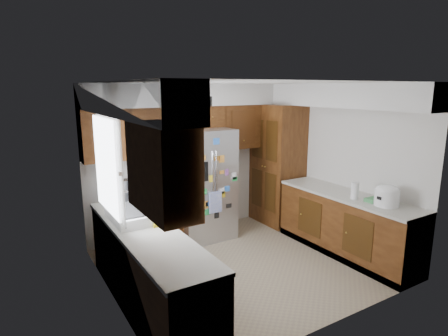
{
  "coord_description": "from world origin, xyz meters",
  "views": [
    {
      "loc": [
        -2.77,
        -4.01,
        2.44
      ],
      "look_at": [
        -0.12,
        0.35,
        1.34
      ],
      "focal_mm": 30.0,
      "sensor_mm": 36.0,
      "label": 1
    }
  ],
  "objects": [
    {
      "name": "rice_cooker",
      "position": [
        1.5,
        -1.1,
        1.06
      ],
      "size": [
        0.32,
        0.31,
        0.28
      ],
      "color": "white",
      "rests_on": "right_counter_run"
    },
    {
      "name": "paper_towel",
      "position": [
        1.38,
        -0.68,
        1.04
      ],
      "size": [
        0.1,
        0.1,
        0.24
      ],
      "primitive_type": "cylinder",
      "color": "white",
      "rests_on": "right_counter_run"
    },
    {
      "name": "room_shell",
      "position": [
        -0.11,
        0.36,
        1.82
      ],
      "size": [
        3.64,
        3.24,
        2.52
      ],
      "color": "silver",
      "rests_on": "ground"
    },
    {
      "name": "fridge",
      "position": [
        -0.0,
        1.2,
        0.9
      ],
      "size": [
        0.9,
        0.79,
        1.8
      ],
      "color": "#ABABB1",
      "rests_on": "ground"
    },
    {
      "name": "left_counter_clutter",
      "position": [
        -1.46,
        0.82,
        1.05
      ],
      "size": [
        0.34,
        0.86,
        0.38
      ],
      "color": "black",
      "rests_on": "left_counter_run"
    },
    {
      "name": "pantry",
      "position": [
        1.5,
        1.15,
        1.07
      ],
      "size": [
        0.6,
        0.9,
        2.15
      ],
      "primitive_type": "cube",
      "color": "#3B1D0B",
      "rests_on": "ground"
    },
    {
      "name": "left_counter_run",
      "position": [
        -1.36,
        0.03,
        0.43
      ],
      "size": [
        1.36,
        3.2,
        0.92
      ],
      "color": "#3B1D0B",
      "rests_on": "ground"
    },
    {
      "name": "floor",
      "position": [
        0.0,
        0.0,
        0.0
      ],
      "size": [
        3.6,
        3.6,
        0.0
      ],
      "primitive_type": "plane",
      "color": "gray",
      "rests_on": "ground"
    },
    {
      "name": "sink_assembly",
      "position": [
        -1.5,
        0.1,
        0.99
      ],
      "size": [
        0.52,
        0.73,
        0.37
      ],
      "color": "white",
      "rests_on": "left_counter_run"
    },
    {
      "name": "right_counter_run",
      "position": [
        1.5,
        -0.47,
        0.42
      ],
      "size": [
        0.63,
        2.25,
        0.92
      ],
      "color": "#3B1D0B",
      "rests_on": "ground"
    },
    {
      "name": "bridge_cabinet",
      "position": [
        0.0,
        1.43,
        1.98
      ],
      "size": [
        0.96,
        0.34,
        0.35
      ],
      "primitive_type": "cube",
      "color": "#3B1D0B",
      "rests_on": "fridge"
    },
    {
      "name": "fridge_top_items",
      "position": [
        -0.14,
        1.38,
        2.29
      ],
      "size": [
        0.73,
        0.35,
        0.32
      ],
      "color": "#1417B1",
      "rests_on": "bridge_cabinet"
    }
  ]
}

